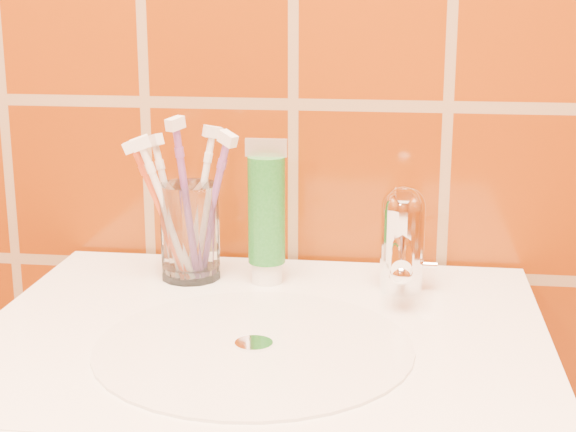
# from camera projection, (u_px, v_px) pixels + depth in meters

# --- Properties ---
(glass_tumbler) EXTENTS (0.08, 0.08, 0.11)m
(glass_tumbler) POSITION_uv_depth(u_px,v_px,m) (190.00, 231.00, 1.01)
(glass_tumbler) COLOR white
(glass_tumbler) RESTS_ON pedestal_sink
(toothpaste_tube) EXTENTS (0.05, 0.04, 0.17)m
(toothpaste_tube) POSITION_uv_depth(u_px,v_px,m) (267.00, 216.00, 0.99)
(toothpaste_tube) COLOR white
(toothpaste_tube) RESTS_ON pedestal_sink
(faucet) EXTENTS (0.05, 0.11, 0.12)m
(faucet) POSITION_uv_depth(u_px,v_px,m) (403.00, 236.00, 0.97)
(faucet) COLOR white
(faucet) RESTS_ON pedestal_sink
(toothbrush_0) EXTENTS (0.07, 0.08, 0.20)m
(toothbrush_0) POSITION_uv_depth(u_px,v_px,m) (186.00, 201.00, 0.99)
(toothbrush_0) COLOR #7A418C
(toothbrush_0) RESTS_ON glass_tumbler
(toothbrush_1) EXTENTS (0.13, 0.12, 0.19)m
(toothbrush_1) POSITION_uv_depth(u_px,v_px,m) (212.00, 207.00, 0.99)
(toothbrush_1) COLOR #7F4492
(toothbrush_1) RESTS_ON glass_tumbler
(toothbrush_2) EXTENTS (0.12, 0.11, 0.18)m
(toothbrush_2) POSITION_uv_depth(u_px,v_px,m) (170.00, 208.00, 1.01)
(toothbrush_2) COLOR silver
(toothbrush_2) RESTS_ON glass_tumbler
(toothbrush_3) EXTENTS (0.09, 0.08, 0.19)m
(toothbrush_3) POSITION_uv_depth(u_px,v_px,m) (201.00, 202.00, 1.02)
(toothbrush_3) COLOR white
(toothbrush_3) RESTS_ON glass_tumbler
(toothbrush_4) EXTENTS (0.09, 0.09, 0.17)m
(toothbrush_4) POSITION_uv_depth(u_px,v_px,m) (162.00, 212.00, 1.00)
(toothbrush_4) COLOR #E05627
(toothbrush_4) RESTS_ON glass_tumbler
(toothbrush_5) EXTENTS (0.12, 0.10, 0.18)m
(toothbrush_5) POSITION_uv_depth(u_px,v_px,m) (167.00, 211.00, 0.99)
(toothbrush_5) COLOR white
(toothbrush_5) RESTS_ON glass_tumbler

